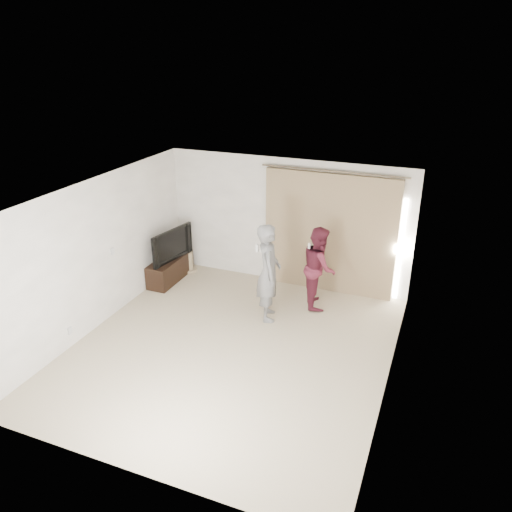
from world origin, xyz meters
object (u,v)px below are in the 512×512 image
at_px(person_man, 269,272).
at_px(person_woman, 319,267).
at_px(tv_console, 170,269).
at_px(tv, 168,244).

height_order(person_man, person_woman, person_man).
relative_size(tv_console, person_woman, 0.79).
bearing_deg(tv_console, person_woman, 1.84).
bearing_deg(person_man, tv_console, 164.13).
distance_m(tv, person_man, 2.56).
distance_m(person_man, person_woman, 1.08).
distance_m(tv_console, tv, 0.57).
height_order(tv_console, person_man, person_man).
bearing_deg(tv, tv_console, 0.00).
distance_m(tv_console, person_woman, 3.22).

